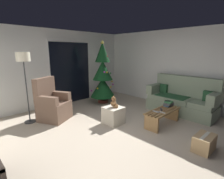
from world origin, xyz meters
The scene contains 18 objects.
ground_plane centered at (0.00, 0.00, 0.00)m, with size 7.00×7.00×0.00m, color #B2A38E.
wall_back centered at (0.00, 3.06, 1.25)m, with size 5.72×0.12×2.50m, color silver.
wall_right centered at (2.86, 0.00, 1.25)m, with size 0.12×6.00×2.50m, color silver.
patio_door_frame centered at (0.60, 2.99, 1.10)m, with size 1.60×0.02×2.20m, color silver.
patio_door_glass centered at (0.60, 2.97, 1.05)m, with size 1.50×0.02×2.10m, color black.
couch centered at (2.32, -0.30, 0.40)m, with size 0.81×1.95×1.08m.
coffee_table centered at (1.12, -0.35, 0.26)m, with size 1.10×0.40×0.39m.
remote_white centered at (0.93, -0.44, 0.40)m, with size 0.04×0.16×0.02m, color silver.
remote_silver centered at (0.88, -0.31, 0.40)m, with size 0.04×0.16×0.02m, color #ADADB2.
remote_graphite centered at (1.10, -0.32, 0.40)m, with size 0.04×0.16×0.02m, color #333338.
book_stack centered at (1.50, -0.30, 0.46)m, with size 0.25×0.21×0.14m.
cell_phone centered at (1.48, -0.28, 0.53)m, with size 0.07×0.14×0.01m, color black.
christmas_tree centered at (1.34, 2.12, 0.95)m, with size 0.87×0.87×2.17m.
armchair centered at (-0.66, 1.89, 0.40)m, with size 0.92×0.93×1.13m.
floor_lamp centered at (-1.18, 2.13, 1.51)m, with size 0.32×0.32×1.78m.
ottoman centered at (0.32, 0.57, 0.21)m, with size 0.44×0.44×0.43m, color beige.
teddy_bear_chestnut centered at (0.33, 0.56, 0.55)m, with size 0.21×0.22×0.29m.
cardboard_box_taped_mid_floor centered at (0.65, -1.47, 0.15)m, with size 0.46×0.30×0.30m.
Camera 1 is at (-2.55, -2.32, 1.80)m, focal length 27.28 mm.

